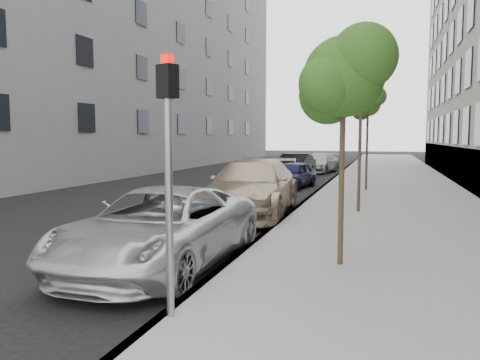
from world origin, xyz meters
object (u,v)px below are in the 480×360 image
at_px(sedan_rear, 320,163).
at_px(signal_pole, 169,157).
at_px(minivan, 161,227).
at_px(tree_mid, 362,72).
at_px(sedan_black, 295,166).
at_px(sedan_blue, 293,175).
at_px(tree_near, 345,76).
at_px(tree_far, 369,104).
at_px(suv, 252,187).

bearing_deg(sedan_rear, signal_pole, -76.84).
bearing_deg(minivan, tree_mid, 65.89).
bearing_deg(sedan_black, sedan_rear, 86.43).
height_order(signal_pole, sedan_blue, signal_pole).
height_order(tree_near, tree_far, tree_far).
relative_size(tree_mid, suv, 0.85).
relative_size(signal_pole, suv, 0.55).
height_order(tree_far, minivan, tree_far).
xyz_separation_m(tree_near, signal_pole, (-1.93, -3.24, -1.33)).
xyz_separation_m(tree_near, sedan_black, (-4.43, 19.24, -2.82)).
relative_size(tree_far, signal_pole, 1.36).
relative_size(tree_mid, minivan, 0.96).
distance_m(tree_mid, sedan_rear, 18.73).
relative_size(tree_mid, tree_far, 1.14).
bearing_deg(tree_mid, tree_near, -90.00).
distance_m(tree_mid, tree_far, 6.52).
bearing_deg(minivan, tree_near, 11.70).
bearing_deg(tree_far, sedan_rear, 107.44).
bearing_deg(tree_mid, minivan, -115.25).
bearing_deg(sedan_blue, suv, -80.19).
xyz_separation_m(sedan_black, sedan_rear, (0.82, 5.24, -0.06)).
bearing_deg(sedan_rear, tree_mid, -68.97).
xyz_separation_m(tree_far, sedan_black, (-4.43, 6.24, -3.21)).
distance_m(minivan, suv, 6.35).
bearing_deg(tree_near, tree_far, 90.00).
distance_m(tree_near, minivan, 4.43).
distance_m(minivan, sedan_rear, 25.10).
bearing_deg(tree_mid, signal_pole, -101.20).
relative_size(suv, sedan_rear, 1.29).
height_order(tree_near, minivan, tree_near).
bearing_deg(tree_near, suv, 120.16).
height_order(tree_near, sedan_rear, tree_near).
relative_size(suv, sedan_blue, 1.58).
bearing_deg(tree_far, sedan_black, 125.36).
bearing_deg(suv, minivan, -93.84).
distance_m(tree_mid, suv, 4.98).
relative_size(signal_pole, sedan_blue, 0.87).
height_order(sedan_blue, sedan_black, sedan_black).
relative_size(tree_mid, sedan_rear, 1.10).
bearing_deg(sedan_black, suv, -80.01).
relative_size(signal_pole, sedan_rear, 0.71).
relative_size(minivan, suv, 0.89).
relative_size(minivan, sedan_rear, 1.14).
distance_m(tree_near, sedan_blue, 14.67).
relative_size(tree_near, signal_pole, 1.28).
bearing_deg(suv, sedan_black, 91.13).
bearing_deg(signal_pole, suv, 122.26).
distance_m(sedan_blue, sedan_rear, 10.55).
distance_m(tree_near, suv, 7.14).
bearing_deg(signal_pole, minivan, 142.17).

